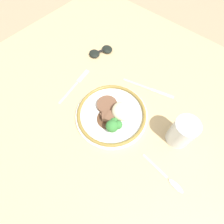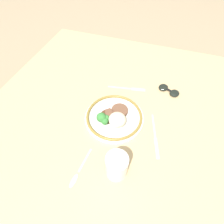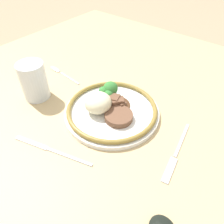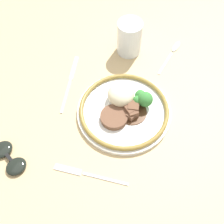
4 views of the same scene
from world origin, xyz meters
name	(u,v)px [view 1 (image 1 of 4)]	position (x,y,z in m)	size (l,w,h in m)	color
ground_plane	(109,118)	(0.00, 0.00, 0.00)	(8.00, 8.00, 0.00)	#998466
dining_table	(109,116)	(0.00, 0.00, 0.02)	(1.27, 1.22, 0.04)	tan
plate	(113,114)	(0.02, 0.00, 0.06)	(0.26, 0.26, 0.07)	white
juice_glass	(181,133)	(0.24, 0.08, 0.09)	(0.08, 0.08, 0.11)	yellow
fork	(77,83)	(-0.19, 0.02, 0.04)	(0.05, 0.19, 0.00)	#B7B7BC
knife	(150,89)	(0.05, 0.19, 0.04)	(0.20, 0.07, 0.00)	#B7B7BC
spoon	(170,181)	(0.29, -0.05, 0.04)	(0.16, 0.03, 0.01)	#B7B7BC
sunglasses	(101,51)	(-0.23, 0.21, 0.05)	(0.09, 0.12, 0.02)	black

